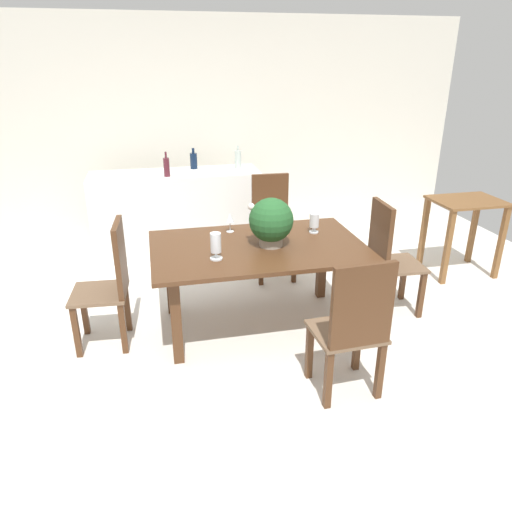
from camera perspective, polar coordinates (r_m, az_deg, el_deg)
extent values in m
plane|color=silver|center=(4.11, 0.33, -8.41)|extent=(7.04, 7.04, 0.00)
cube|color=beige|center=(6.13, -5.31, 14.91)|extent=(6.40, 0.10, 2.60)
cube|color=#4C2D19|center=(3.82, 0.24, 1.07)|extent=(1.70, 1.07, 0.03)
cube|color=#4C2D19|center=(3.55, -9.55, -7.65)|extent=(0.08, 0.08, 0.70)
cube|color=#4C2D19|center=(3.85, 11.83, -5.26)|extent=(0.08, 0.08, 0.70)
cube|color=#4C2D19|center=(4.23, -10.26, -2.44)|extent=(0.08, 0.08, 0.70)
cube|color=#4C2D19|center=(4.49, 7.88, -0.78)|extent=(0.08, 0.08, 0.70)
cube|color=#4C2D19|center=(4.15, -19.89, -6.12)|extent=(0.05, 0.05, 0.43)
cube|color=#4C2D19|center=(3.86, -20.72, -8.50)|extent=(0.05, 0.05, 0.43)
cube|color=#4C2D19|center=(4.09, -15.17, -5.92)|extent=(0.05, 0.05, 0.43)
cube|color=#4C2D19|center=(3.80, -15.63, -8.33)|extent=(0.05, 0.05, 0.43)
cube|color=brown|center=(3.87, -18.26, -4.24)|extent=(0.44, 0.44, 0.03)
cube|color=#4C2D19|center=(3.72, -15.95, -0.14)|extent=(0.07, 0.38, 0.55)
cube|color=#4C2D19|center=(4.38, 19.18, -4.44)|extent=(0.05, 0.05, 0.43)
cube|color=#4C2D19|center=(4.66, 17.21, -2.53)|extent=(0.05, 0.05, 0.43)
cube|color=#4C2D19|center=(4.24, 15.17, -4.88)|extent=(0.05, 0.05, 0.43)
cube|color=#4C2D19|center=(4.52, 13.40, -2.88)|extent=(0.05, 0.05, 0.43)
cube|color=brown|center=(4.36, 16.56, -0.96)|extent=(0.43, 0.45, 0.03)
cube|color=#4C2D19|center=(4.18, 14.72, 2.50)|extent=(0.06, 0.39, 0.55)
cube|color=#4C2D19|center=(3.56, 12.03, -10.22)|extent=(0.05, 0.05, 0.43)
cube|color=#4C2D19|center=(3.43, 6.41, -11.27)|extent=(0.05, 0.05, 0.43)
cube|color=#4C2D19|center=(3.33, 14.62, -13.12)|extent=(0.05, 0.05, 0.43)
cube|color=#4C2D19|center=(3.18, 8.64, -14.43)|extent=(0.05, 0.05, 0.43)
cube|color=brown|center=(3.24, 10.73, -8.91)|extent=(0.46, 0.42, 0.03)
cube|color=#4C2D19|center=(2.96, 12.64, -5.88)|extent=(0.41, 0.06, 0.55)
cube|color=#4C2D19|center=(4.73, 0.61, -1.07)|extent=(0.05, 0.05, 0.43)
cube|color=#4C2D19|center=(4.80, 4.58, -0.78)|extent=(0.05, 0.05, 0.43)
cube|color=#4C2D19|center=(5.08, -0.22, 0.68)|extent=(0.05, 0.05, 0.43)
cube|color=#4C2D19|center=(5.15, 3.50, 0.93)|extent=(0.05, 0.05, 0.43)
cube|color=brown|center=(4.85, 2.15, 2.45)|extent=(0.43, 0.48, 0.03)
cube|color=#4C2D19|center=(4.96, 1.68, 6.56)|extent=(0.38, 0.06, 0.58)
cylinder|color=gray|center=(3.79, 1.78, 1.85)|extent=(0.19, 0.19, 0.08)
sphere|color=#235628|center=(3.73, 1.81, 4.33)|extent=(0.35, 0.35, 0.35)
sphere|color=silver|center=(3.71, -0.57, 5.93)|extent=(0.06, 0.06, 0.06)
sphere|color=silver|center=(3.85, 2.52, 5.92)|extent=(0.05, 0.05, 0.05)
sphere|color=silver|center=(3.76, -0.13, 5.18)|extent=(0.04, 0.04, 0.04)
sphere|color=silver|center=(3.76, 0.25, 3.67)|extent=(0.04, 0.04, 0.04)
sphere|color=silver|center=(3.83, 1.02, 4.52)|extent=(0.06, 0.06, 0.06)
cylinder|color=silver|center=(3.56, -4.78, -0.28)|extent=(0.09, 0.09, 0.01)
cylinder|color=silver|center=(3.54, -4.80, 0.15)|extent=(0.02, 0.02, 0.05)
cylinder|color=silver|center=(3.51, -4.85, 1.62)|extent=(0.08, 0.08, 0.15)
cylinder|color=silver|center=(4.12, 6.93, 2.89)|extent=(0.08, 0.08, 0.01)
cylinder|color=silver|center=(4.11, 6.95, 3.23)|extent=(0.03, 0.03, 0.04)
cylinder|color=silver|center=(4.08, 7.00, 4.29)|extent=(0.08, 0.08, 0.12)
cylinder|color=silver|center=(4.11, -3.12, 2.95)|extent=(0.06, 0.06, 0.00)
cylinder|color=silver|center=(4.10, -3.13, 3.54)|extent=(0.01, 0.01, 0.08)
cone|color=silver|center=(4.07, -3.15, 4.63)|extent=(0.07, 0.07, 0.08)
cube|color=silver|center=(5.58, -9.42, 5.15)|extent=(1.89, 0.59, 0.93)
cylinder|color=#0F1E38|center=(5.62, -7.48, 11.23)|extent=(0.08, 0.08, 0.18)
cylinder|color=#0F1E38|center=(5.60, -7.54, 12.40)|extent=(0.03, 0.03, 0.06)
cylinder|color=#511E28|center=(5.27, -10.66, 10.41)|extent=(0.06, 0.06, 0.20)
cylinder|color=#511E28|center=(5.25, -10.77, 11.82)|extent=(0.02, 0.02, 0.07)
cylinder|color=#B2BFB7|center=(5.61, -2.17, 11.51)|extent=(0.08, 0.08, 0.20)
cylinder|color=#B2BFB7|center=(5.59, -2.19, 12.78)|extent=(0.03, 0.03, 0.05)
cube|color=brown|center=(5.28, 24.02, 6.04)|extent=(0.69, 0.52, 0.02)
cube|color=brown|center=(5.05, 21.96, 0.90)|extent=(0.05, 0.05, 0.77)
cube|color=brown|center=(5.41, 27.28, 1.38)|extent=(0.05, 0.05, 0.77)
cube|color=brown|center=(5.40, 19.41, 2.61)|extent=(0.05, 0.05, 0.77)
cube|color=brown|center=(5.73, 24.58, 2.97)|extent=(0.05, 0.05, 0.77)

